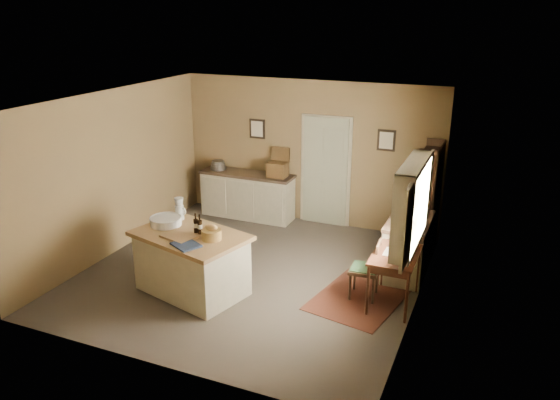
# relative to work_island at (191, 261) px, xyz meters

# --- Properties ---
(ground) EXTENTS (5.00, 5.00, 0.00)m
(ground) POSITION_rel_work_island_xyz_m (0.56, 0.83, -0.48)
(ground) COLOR #50463D
(ground) RESTS_ON ground
(wall_back) EXTENTS (5.00, 0.10, 2.70)m
(wall_back) POSITION_rel_work_island_xyz_m (0.56, 3.33, 0.87)
(wall_back) COLOR brown
(wall_back) RESTS_ON ground
(wall_front) EXTENTS (5.00, 0.10, 2.70)m
(wall_front) POSITION_rel_work_island_xyz_m (0.56, -1.67, 0.87)
(wall_front) COLOR brown
(wall_front) RESTS_ON ground
(wall_left) EXTENTS (0.10, 5.00, 2.70)m
(wall_left) POSITION_rel_work_island_xyz_m (-1.94, 0.83, 0.87)
(wall_left) COLOR brown
(wall_left) RESTS_ON ground
(wall_right) EXTENTS (0.10, 5.00, 2.70)m
(wall_right) POSITION_rel_work_island_xyz_m (3.06, 0.83, 0.87)
(wall_right) COLOR brown
(wall_right) RESTS_ON ground
(ceiling) EXTENTS (5.00, 5.00, 0.00)m
(ceiling) POSITION_rel_work_island_xyz_m (0.56, 0.83, 2.22)
(ceiling) COLOR silver
(ceiling) RESTS_ON wall_back
(door) EXTENTS (0.97, 0.06, 2.11)m
(door) POSITION_rel_work_island_xyz_m (0.91, 3.30, 0.57)
(door) COLOR #A2A588
(door) RESTS_ON ground
(framed_prints) EXTENTS (2.82, 0.02, 0.38)m
(framed_prints) POSITION_rel_work_island_xyz_m (0.76, 3.31, 1.24)
(framed_prints) COLOR black
(framed_prints) RESTS_ON ground
(window) EXTENTS (0.25, 1.99, 1.12)m
(window) POSITION_rel_work_island_xyz_m (2.98, 0.63, 1.07)
(window) COLOR beige
(window) RESTS_ON ground
(work_island) EXTENTS (1.79, 1.40, 1.20)m
(work_island) POSITION_rel_work_island_xyz_m (0.00, 0.00, 0.00)
(work_island) COLOR beige
(work_island) RESTS_ON ground
(sideboard) EXTENTS (1.85, 0.53, 1.18)m
(sideboard) POSITION_rel_work_island_xyz_m (-0.58, 3.03, -0.00)
(sideboard) COLOR beige
(sideboard) RESTS_ON ground
(rug) EXTENTS (1.39, 1.78, 0.01)m
(rug) POSITION_rel_work_island_xyz_m (2.31, 0.80, -0.48)
(rug) COLOR #481C10
(rug) RESTS_ON ground
(writing_desk) EXTENTS (0.60, 0.98, 0.82)m
(writing_desk) POSITION_rel_work_island_xyz_m (2.76, 0.80, 0.19)
(writing_desk) COLOR #3A1D12
(writing_desk) RESTS_ON ground
(desk_chair) EXTENTS (0.43, 0.43, 0.86)m
(desk_chair) POSITION_rel_work_island_xyz_m (2.34, 0.80, -0.05)
(desk_chair) COLOR #322116
(desk_chair) RESTS_ON ground
(right_cabinet) EXTENTS (0.62, 1.11, 0.99)m
(right_cabinet) POSITION_rel_work_island_xyz_m (2.76, 1.76, -0.02)
(right_cabinet) COLOR beige
(right_cabinet) RESTS_ON ground
(shelving_unit) EXTENTS (0.31, 0.83, 1.84)m
(shelving_unit) POSITION_rel_work_island_xyz_m (2.91, 2.83, 0.44)
(shelving_unit) COLOR #322116
(shelving_unit) RESTS_ON ground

